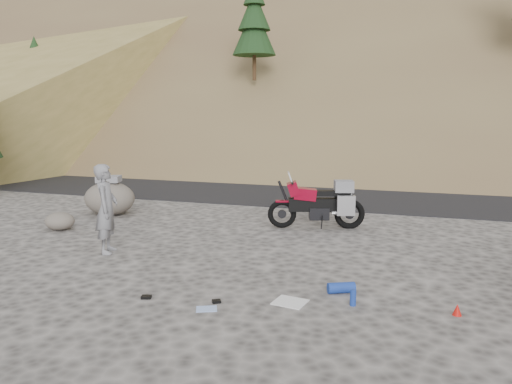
% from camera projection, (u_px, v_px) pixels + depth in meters
% --- Properties ---
extents(ground, '(140.00, 140.00, 0.00)m').
position_uv_depth(ground, '(225.00, 263.00, 9.26)').
color(ground, '#423F3D').
rests_on(ground, ground).
extents(road, '(120.00, 7.00, 0.05)m').
position_uv_depth(road, '(318.00, 191.00, 17.72)').
color(road, black).
rests_on(road, ground).
extents(hillside, '(120.00, 73.00, 46.72)m').
position_uv_depth(hillside, '(386.00, 20.00, 45.89)').
color(hillside, brown).
rests_on(hillside, ground).
extents(motorcycle, '(2.28, 1.06, 1.39)m').
position_uv_depth(motorcycle, '(321.00, 204.00, 11.96)').
color(motorcycle, black).
rests_on(motorcycle, ground).
extents(man, '(0.62, 0.75, 1.78)m').
position_uv_depth(man, '(109.00, 252.00, 9.99)').
color(man, gray).
rests_on(man, ground).
extents(boulder, '(1.50, 1.31, 1.08)m').
position_uv_depth(boulder, '(110.00, 198.00, 13.54)').
color(boulder, '#555049').
rests_on(boulder, ground).
extents(small_rock, '(0.87, 0.82, 0.42)m').
position_uv_depth(small_rock, '(60.00, 221.00, 11.85)').
color(small_rock, '#555049').
rests_on(small_rock, ground).
extents(gear_white_cloth, '(0.52, 0.48, 0.02)m').
position_uv_depth(gear_white_cloth, '(290.00, 302.00, 7.37)').
color(gear_white_cloth, white).
rests_on(gear_white_cloth, ground).
extents(gear_blue_mat, '(0.45, 0.33, 0.17)m').
position_uv_depth(gear_blue_mat, '(341.00, 288.00, 7.74)').
color(gear_blue_mat, '#193899').
rests_on(gear_blue_mat, ground).
extents(gear_bottle, '(0.11, 0.11, 0.24)m').
position_uv_depth(gear_bottle, '(353.00, 298.00, 7.23)').
color(gear_bottle, '#193899').
rests_on(gear_bottle, ground).
extents(gear_funnel, '(0.14, 0.14, 0.16)m').
position_uv_depth(gear_funnel, '(457.00, 310.00, 6.89)').
color(gear_funnel, red).
rests_on(gear_funnel, ground).
extents(gear_glove_a, '(0.17, 0.14, 0.04)m').
position_uv_depth(gear_glove_a, '(146.00, 297.00, 7.53)').
color(gear_glove_a, black).
rests_on(gear_glove_a, ground).
extents(gear_glove_b, '(0.15, 0.14, 0.04)m').
position_uv_depth(gear_glove_b, '(216.00, 301.00, 7.36)').
color(gear_glove_b, black).
rests_on(gear_glove_b, ground).
extents(gear_blue_cloth, '(0.36, 0.32, 0.01)m').
position_uv_depth(gear_blue_cloth, '(207.00, 309.00, 7.12)').
color(gear_blue_cloth, '#9BB8F0').
rests_on(gear_blue_cloth, ground).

